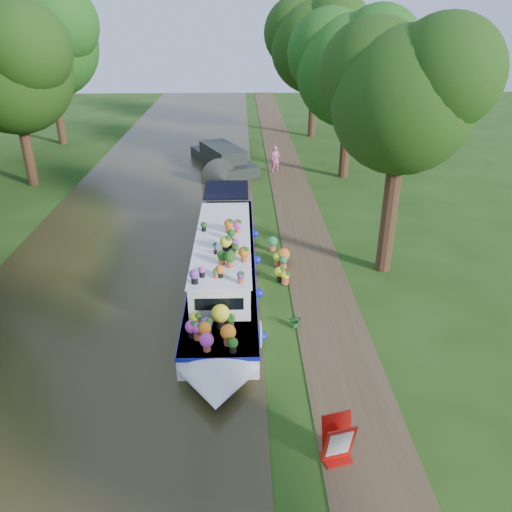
# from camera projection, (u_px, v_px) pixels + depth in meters

# --- Properties ---
(ground) EXTENTS (100.00, 100.00, 0.00)m
(ground) POSITION_uv_depth(u_px,v_px,m) (291.00, 313.00, 16.40)
(ground) COLOR #1C3D0F
(ground) RESTS_ON ground
(canal_water) EXTENTS (10.00, 100.00, 0.02)m
(canal_water) POSITION_uv_depth(u_px,v_px,m) (107.00, 315.00, 16.24)
(canal_water) COLOR #2B2613
(canal_water) RESTS_ON ground
(towpath) EXTENTS (2.20, 100.00, 0.03)m
(towpath) POSITION_uv_depth(u_px,v_px,m) (327.00, 312.00, 16.42)
(towpath) COLOR #42321F
(towpath) RESTS_ON ground
(plant_boat) EXTENTS (2.29, 13.52, 2.29)m
(plant_boat) POSITION_uv_depth(u_px,v_px,m) (223.00, 265.00, 17.61)
(plant_boat) COLOR white
(plant_boat) RESTS_ON canal_water
(tree_near_overhang) EXTENTS (5.52, 5.28, 8.99)m
(tree_near_overhang) POSITION_uv_depth(u_px,v_px,m) (404.00, 90.00, 16.35)
(tree_near_overhang) COLOR #331D11
(tree_near_overhang) RESTS_ON ground
(tree_near_mid) EXTENTS (6.90, 6.60, 9.40)m
(tree_near_mid) POSITION_uv_depth(u_px,v_px,m) (351.00, 62.00, 27.22)
(tree_near_mid) COLOR #331D11
(tree_near_mid) RESTS_ON ground
(tree_near_far) EXTENTS (7.59, 7.26, 10.30)m
(tree_near_far) POSITION_uv_depth(u_px,v_px,m) (315.00, 40.00, 36.83)
(tree_near_far) COLOR #331D11
(tree_near_far) RESTS_ON ground
(tree_far_c) EXTENTS (7.13, 6.82, 9.59)m
(tree_far_c) POSITION_uv_depth(u_px,v_px,m) (10.00, 63.00, 25.83)
(tree_far_c) COLOR #331D11
(tree_far_c) RESTS_ON ground
(tree_far_d) EXTENTS (8.05, 7.70, 10.85)m
(tree_far_d) POSITION_uv_depth(u_px,v_px,m) (45.00, 36.00, 34.39)
(tree_far_d) COLOR #331D11
(tree_far_d) RESTS_ON ground
(second_boat) EXTENTS (4.61, 7.96, 1.44)m
(second_boat) POSITION_uv_depth(u_px,v_px,m) (223.00, 160.00, 31.27)
(second_boat) COLOR black
(second_boat) RESTS_ON canal_water
(sandwich_board) EXTENTS (0.72, 0.69, 1.09)m
(sandwich_board) POSITION_uv_depth(u_px,v_px,m) (338.00, 442.00, 10.79)
(sandwich_board) COLOR #AF120C
(sandwich_board) RESTS_ON towpath
(pedestrian_pink) EXTENTS (0.68, 0.58, 1.59)m
(pedestrian_pink) POSITION_uv_depth(u_px,v_px,m) (275.00, 159.00, 30.48)
(pedestrian_pink) COLOR #D15694
(pedestrian_pink) RESTS_ON towpath
(verge_plant) EXTENTS (0.44, 0.40, 0.46)m
(verge_plant) POSITION_uv_depth(u_px,v_px,m) (295.00, 321.00, 15.57)
(verge_plant) COLOR #1B5D1D
(verge_plant) RESTS_ON ground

